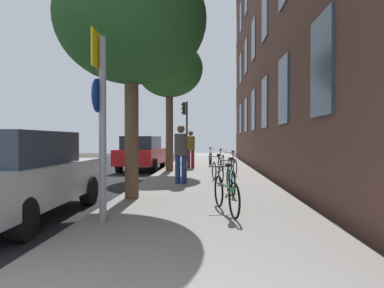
% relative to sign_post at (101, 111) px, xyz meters
% --- Properties ---
extents(ground_plane, '(41.80, 41.80, 0.00)m').
position_rel_sign_post_xyz_m(ground_plane, '(-1.80, 10.79, -1.95)').
color(ground_plane, '#332D28').
extents(road_asphalt, '(7.00, 38.00, 0.01)m').
position_rel_sign_post_xyz_m(road_asphalt, '(-3.90, 10.79, -1.95)').
color(road_asphalt, black).
rests_on(road_asphalt, ground).
extents(sidewalk, '(4.20, 38.00, 0.12)m').
position_rel_sign_post_xyz_m(sidewalk, '(1.70, 10.79, -1.89)').
color(sidewalk, gray).
rests_on(sidewalk, ground).
extents(building_facade, '(0.56, 27.00, 15.23)m').
position_rel_sign_post_xyz_m(building_facade, '(4.30, 10.29, 5.68)').
color(building_facade, '#513328').
rests_on(building_facade, ground).
extents(sign_post, '(0.16, 0.60, 3.14)m').
position_rel_sign_post_xyz_m(sign_post, '(0.00, 0.00, 0.00)').
color(sign_post, gray).
rests_on(sign_post, sidewalk).
extents(traffic_light, '(0.43, 0.24, 3.85)m').
position_rel_sign_post_xyz_m(traffic_light, '(0.23, 17.26, 0.80)').
color(traffic_light, black).
rests_on(traffic_light, sidewalk).
extents(tree_near, '(3.47, 3.47, 5.61)m').
position_rel_sign_post_xyz_m(tree_near, '(-0.00, 2.30, 2.27)').
color(tree_near, brown).
rests_on(tree_near, sidewalk).
extents(tree_far, '(2.92, 2.92, 5.69)m').
position_rel_sign_post_xyz_m(tree_far, '(0.06, 9.55, 2.57)').
color(tree_far, brown).
rests_on(tree_far, sidewalk).
extents(bicycle_0, '(0.53, 1.70, 0.93)m').
position_rel_sign_post_xyz_m(bicycle_0, '(2.11, 0.77, -1.47)').
color(bicycle_0, black).
rests_on(bicycle_0, sidewalk).
extents(bicycle_1, '(0.42, 1.65, 0.91)m').
position_rel_sign_post_xyz_m(bicycle_1, '(2.34, 3.18, -1.48)').
color(bicycle_1, black).
rests_on(bicycle_1, sidewalk).
extents(bicycle_2, '(0.49, 1.59, 0.90)m').
position_rel_sign_post_xyz_m(bicycle_2, '(2.06, 5.58, -1.48)').
color(bicycle_2, black).
rests_on(bicycle_2, sidewalk).
extents(bicycle_3, '(0.42, 1.62, 0.93)m').
position_rel_sign_post_xyz_m(bicycle_3, '(2.69, 7.98, -1.47)').
color(bicycle_3, black).
rests_on(bicycle_3, sidewalk).
extents(bicycle_4, '(0.49, 1.72, 0.94)m').
position_rel_sign_post_xyz_m(bicycle_4, '(2.34, 10.37, -1.47)').
color(bicycle_4, black).
rests_on(bicycle_4, sidewalk).
extents(bicycle_5, '(0.42, 1.65, 0.96)m').
position_rel_sign_post_xyz_m(bicycle_5, '(1.86, 12.78, -1.46)').
color(bicycle_5, black).
rests_on(bicycle_5, sidewalk).
extents(pedestrian_0, '(0.50, 0.50, 1.80)m').
position_rel_sign_post_xyz_m(pedestrian_0, '(0.92, 5.06, -0.80)').
color(pedestrian_0, navy).
rests_on(pedestrian_0, sidewalk).
extents(pedestrian_1, '(0.53, 0.53, 1.77)m').
position_rel_sign_post_xyz_m(pedestrian_1, '(0.90, 11.14, -0.82)').
color(pedestrian_1, maroon).
rests_on(pedestrian_1, sidewalk).
extents(car_0, '(1.79, 4.43, 1.62)m').
position_rel_sign_post_xyz_m(car_0, '(-1.67, 0.51, -1.11)').
color(car_0, '#B7B7BC').
rests_on(car_0, road_asphalt).
extents(car_1, '(1.93, 4.27, 1.62)m').
position_rel_sign_post_xyz_m(car_1, '(-1.41, 10.92, -1.11)').
color(car_1, red).
rests_on(car_1, road_asphalt).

